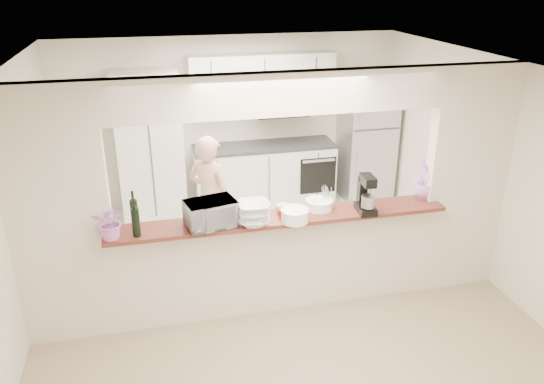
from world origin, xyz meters
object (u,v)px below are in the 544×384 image
object	(u,v)px
toaster_oven	(211,214)
person	(210,200)
refrigerator	(366,144)
stand_mixer	(366,195)

from	to	relation	value
toaster_oven	person	size ratio (longest dim) A/B	0.29
refrigerator	stand_mixer	bearing A→B (deg)	-113.28
stand_mixer	refrigerator	bearing A→B (deg)	66.72
refrigerator	person	bearing A→B (deg)	-150.56
refrigerator	stand_mixer	world-z (taller)	refrigerator
refrigerator	person	world-z (taller)	refrigerator
person	stand_mixer	bearing A→B (deg)	179.64
refrigerator	person	size ratio (longest dim) A/B	1.07
refrigerator	stand_mixer	size ratio (longest dim) A/B	4.32
refrigerator	toaster_oven	bearing A→B (deg)	-135.00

